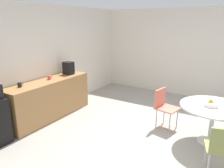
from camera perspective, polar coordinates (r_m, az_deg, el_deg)
name	(u,v)px	position (r m, az deg, el deg)	size (l,w,h in m)	color
ground_plane	(162,140)	(4.42, 13.01, -14.06)	(6.00, 6.00, 0.00)	#9E998E
wall_back	(47,60)	(5.59, -16.70, 6.20)	(6.00, 0.10, 2.60)	silver
wall_side_right	(199,54)	(6.83, 21.89, 7.37)	(0.10, 6.00, 2.60)	silver
counter_block	(49,99)	(5.31, -16.23, -3.74)	(2.18, 0.60, 0.90)	#9E7042
round_table	(213,112)	(4.33, 25.08, -6.81)	(1.17, 1.17, 0.74)	silver
chair_olive	(223,146)	(3.48, 27.12, -14.42)	(0.51, 0.51, 0.83)	silver
chair_coral	(164,104)	(4.73, 13.43, -5.02)	(0.50, 0.50, 0.83)	silver
fruit_bowl	(211,104)	(4.24, 24.63, -4.75)	(0.27, 0.27, 0.13)	silver
mug_white	(20,85)	(4.81, -23.12, -0.21)	(0.13, 0.08, 0.09)	black
mug_green	(49,77)	(5.23, -16.19, 1.66)	(0.13, 0.08, 0.09)	#D84C4C
coffee_maker	(68,68)	(5.64, -11.40, 4.14)	(0.20, 0.24, 0.32)	black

